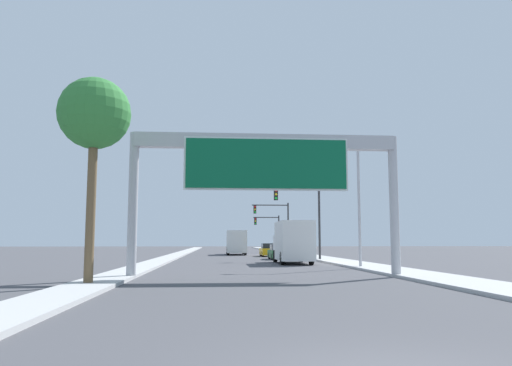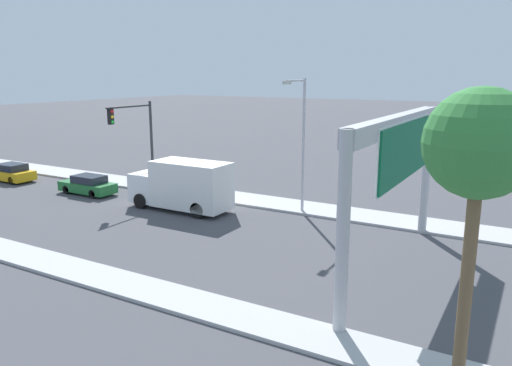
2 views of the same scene
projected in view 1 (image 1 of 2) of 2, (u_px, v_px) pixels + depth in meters
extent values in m
cube|color=#B1B1B1|center=(294.00, 254.00, 66.27)|extent=(3.00, 120.00, 0.15)
cube|color=#B1B1B1|center=(180.00, 254.00, 65.14)|extent=(2.00, 120.00, 0.15)
cylinder|color=#B2B2B7|center=(133.00, 204.00, 23.99)|extent=(0.46, 0.46, 7.04)
cylinder|color=#B2B2B7|center=(394.00, 206.00, 24.97)|extent=(0.46, 0.46, 7.04)
cube|color=#B2B2B7|center=(266.00, 142.00, 24.85)|extent=(12.90, 0.60, 0.70)
cube|color=white|center=(267.00, 164.00, 24.41)|extent=(8.07, 0.08, 2.62)
cube|color=#0A5B38|center=(267.00, 164.00, 24.36)|extent=(7.87, 0.16, 2.42)
cube|color=gold|center=(269.00, 252.00, 56.77)|extent=(1.89, 4.23, 0.74)
cube|color=#1E232D|center=(269.00, 246.00, 56.64)|extent=(1.66, 2.20, 0.56)
cylinder|color=black|center=(261.00, 253.00, 57.98)|extent=(0.22, 0.64, 0.64)
cylinder|color=black|center=(275.00, 253.00, 58.11)|extent=(0.22, 0.64, 0.64)
cylinder|color=black|center=(263.00, 254.00, 55.39)|extent=(0.22, 0.64, 0.64)
cylinder|color=black|center=(278.00, 254.00, 55.51)|extent=(0.22, 0.64, 0.64)
cube|color=#1E662D|center=(279.00, 254.00, 47.72)|extent=(1.76, 4.45, 0.71)
cube|color=#1E232D|center=(279.00, 247.00, 47.57)|extent=(1.55, 2.32, 0.54)
cylinder|color=black|center=(269.00, 256.00, 49.00)|extent=(0.22, 0.64, 0.64)
cylinder|color=black|center=(285.00, 256.00, 49.12)|extent=(0.22, 0.64, 0.64)
cylinder|color=black|center=(272.00, 257.00, 46.27)|extent=(0.22, 0.64, 0.64)
cylinder|color=black|center=(289.00, 256.00, 46.38)|extent=(0.22, 0.64, 0.64)
cube|color=navy|center=(235.00, 245.00, 66.67)|extent=(2.20, 2.25, 1.76)
cube|color=silver|center=(236.00, 242.00, 62.75)|extent=(2.39, 5.78, 2.73)
cylinder|color=black|center=(227.00, 250.00, 66.40)|extent=(0.28, 1.00, 1.00)
cylinder|color=black|center=(243.00, 250.00, 66.56)|extent=(0.28, 1.00, 1.00)
cylinder|color=black|center=(228.00, 251.00, 61.11)|extent=(0.28, 1.00, 1.00)
cylinder|color=black|center=(245.00, 251.00, 61.27)|extent=(0.28, 1.00, 1.00)
cube|color=white|center=(288.00, 247.00, 41.72)|extent=(2.25, 1.97, 1.92)
cube|color=silver|center=(294.00, 241.00, 38.29)|extent=(2.45, 5.07, 2.96)
cylinder|color=black|center=(275.00, 256.00, 41.45)|extent=(0.28, 1.00, 1.00)
cylinder|color=black|center=(301.00, 256.00, 41.61)|extent=(0.28, 1.00, 1.00)
cylinder|color=black|center=(282.00, 258.00, 36.81)|extent=(0.28, 1.00, 1.00)
cylinder|color=black|center=(311.00, 258.00, 36.97)|extent=(0.28, 1.00, 1.00)
cylinder|color=#2D2D30|center=(319.00, 223.00, 44.79)|extent=(0.20, 0.20, 6.79)
cylinder|color=#2D2D30|center=(296.00, 188.00, 44.98)|extent=(4.27, 0.14, 0.14)
cube|color=black|center=(276.00, 194.00, 44.78)|extent=(0.35, 0.28, 1.05)
cylinder|color=red|center=(276.00, 190.00, 44.66)|extent=(0.22, 0.04, 0.22)
cylinder|color=yellow|center=(276.00, 194.00, 44.62)|extent=(0.22, 0.04, 0.22)
cylinder|color=green|center=(276.00, 198.00, 44.58)|extent=(0.22, 0.04, 0.22)
cylinder|color=#2D2D30|center=(288.00, 229.00, 64.59)|extent=(0.20, 0.20, 6.67)
cylinder|color=#2D2D30|center=(270.00, 205.00, 64.76)|extent=(4.71, 0.14, 0.14)
cube|color=black|center=(255.00, 209.00, 64.54)|extent=(0.35, 0.28, 1.05)
cylinder|color=red|center=(255.00, 207.00, 64.43)|extent=(0.22, 0.04, 0.22)
cylinder|color=yellow|center=(255.00, 209.00, 64.39)|extent=(0.22, 0.04, 0.22)
cylinder|color=green|center=(255.00, 212.00, 64.35)|extent=(0.22, 0.04, 0.22)
cylinder|color=#2D2D30|center=(279.00, 234.00, 74.43)|extent=(0.20, 0.20, 5.54)
cylinder|color=#2D2D30|center=(266.00, 217.00, 74.57)|extent=(3.82, 0.14, 0.14)
cube|color=black|center=(255.00, 221.00, 74.38)|extent=(0.35, 0.28, 1.05)
cylinder|color=red|center=(255.00, 219.00, 74.26)|extent=(0.22, 0.04, 0.22)
cylinder|color=yellow|center=(255.00, 221.00, 74.22)|extent=(0.22, 0.04, 0.22)
cylinder|color=green|center=(255.00, 224.00, 74.18)|extent=(0.22, 0.04, 0.22)
cylinder|color=brown|center=(91.00, 198.00, 19.98)|extent=(0.37, 0.37, 6.97)
sphere|color=#337F38|center=(94.00, 113.00, 20.38)|extent=(2.94, 2.94, 2.94)
cylinder|color=#B2B2B7|center=(359.00, 203.00, 32.60)|extent=(0.18, 0.18, 8.50)
cylinder|color=#B2B2B7|center=(340.00, 141.00, 32.98)|extent=(2.40, 0.12, 0.12)
cube|color=#B2B2A8|center=(322.00, 142.00, 32.87)|extent=(0.60, 0.28, 0.20)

